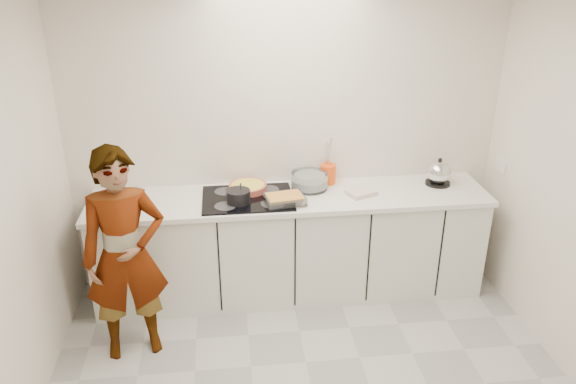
{
  "coord_description": "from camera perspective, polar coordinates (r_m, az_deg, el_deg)",
  "views": [
    {
      "loc": [
        -0.5,
        -2.82,
        2.8
      ],
      "look_at": [
        -0.05,
        1.05,
        1.05
      ],
      "focal_mm": 35.0,
      "sensor_mm": 36.0,
      "label": 1
    }
  ],
  "objects": [
    {
      "name": "mixing_bowl",
      "position": [
        4.66,
        2.2,
        1.11
      ],
      "size": [
        0.34,
        0.34,
        0.14
      ],
      "color": "silver",
      "rests_on": "countertop"
    },
    {
      "name": "wall_back",
      "position": [
        4.69,
        -0.17,
        5.55
      ],
      "size": [
        3.6,
        0.0,
        2.6
      ],
      "primitive_type": "cube",
      "color": "white",
      "rests_on": "ground"
    },
    {
      "name": "utensil_crock",
      "position": [
        4.77,
        4.09,
        1.83
      ],
      "size": [
        0.17,
        0.17,
        0.16
      ],
      "primitive_type": "cylinder",
      "rotation": [
        0.0,
        0.0,
        0.34
      ],
      "color": "#FB4C0B",
      "rests_on": "countertop"
    },
    {
      "name": "tea_towel",
      "position": [
        4.6,
        7.46,
        -0.06
      ],
      "size": [
        0.27,
        0.23,
        0.04
      ],
      "primitive_type": "cube",
      "rotation": [
        0.0,
        0.0,
        0.38
      ],
      "color": "white",
      "rests_on": "countertop"
    },
    {
      "name": "cook",
      "position": [
        4.09,
        -16.22,
        -6.26
      ],
      "size": [
        0.65,
        0.49,
        1.59
      ],
      "primitive_type": "imported",
      "rotation": [
        0.0,
        0.0,
        0.21
      ],
      "color": "silver",
      "rests_on": "floor"
    },
    {
      "name": "countertop",
      "position": [
        4.55,
        0.29,
        -0.63
      ],
      "size": [
        3.24,
        0.64,
        0.04
      ],
      "primitive_type": "cube",
      "color": "white",
      "rests_on": "base_cabinets"
    },
    {
      "name": "saucepan",
      "position": [
        4.39,
        -5.06,
        -0.44
      ],
      "size": [
        0.23,
        0.23,
        0.18
      ],
      "color": "black",
      "rests_on": "hob"
    },
    {
      "name": "hob",
      "position": [
        4.5,
        -4.11,
        -0.64
      ],
      "size": [
        0.72,
        0.54,
        0.01
      ],
      "primitive_type": "cube",
      "color": "black",
      "rests_on": "countertop"
    },
    {
      "name": "base_cabinets",
      "position": [
        4.76,
        0.28,
        -5.61
      ],
      "size": [
        3.2,
        0.58,
        0.87
      ],
      "primitive_type": "cube",
      "color": "silver",
      "rests_on": "floor"
    },
    {
      "name": "baking_dish",
      "position": [
        4.38,
        -0.34,
        -0.68
      ],
      "size": [
        0.34,
        0.27,
        0.06
      ],
      "color": "silver",
      "rests_on": "hob"
    },
    {
      "name": "kettle",
      "position": [
        4.89,
        15.05,
        1.85
      ],
      "size": [
        0.23,
        0.23,
        0.24
      ],
      "color": "black",
      "rests_on": "countertop"
    },
    {
      "name": "tart_dish",
      "position": [
        4.62,
        -4.11,
        0.52
      ],
      "size": [
        0.4,
        0.4,
        0.05
      ],
      "color": "#AD4B3C",
      "rests_on": "hob"
    }
  ]
}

